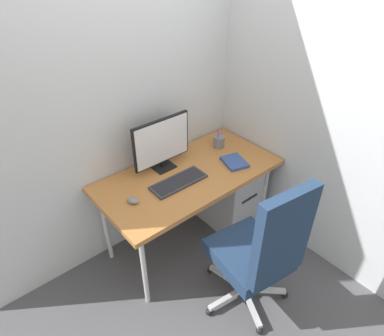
{
  "coord_description": "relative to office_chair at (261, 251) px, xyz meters",
  "views": [
    {
      "loc": [
        -1.34,
        -1.63,
        2.26
      ],
      "look_at": [
        -0.03,
        -0.07,
        0.83
      ],
      "focal_mm": 31.5,
      "sensor_mm": 36.0,
      "label": 1
    }
  ],
  "objects": [
    {
      "name": "ground_plane",
      "position": [
        0.06,
        0.79,
        -0.58
      ],
      "size": [
        8.0,
        8.0,
        0.0
      ],
      "primitive_type": "plane",
      "color": "#4C4C51"
    },
    {
      "name": "wall_back",
      "position": [
        0.06,
        1.18,
        0.82
      ],
      "size": [
        3.08,
        0.04,
        2.8
      ],
      "primitive_type": "cube",
      "color": "silver",
      "rests_on": "ground_plane"
    },
    {
      "name": "wall_side_right",
      "position": [
        0.81,
        0.56,
        0.82
      ],
      "size": [
        0.04,
        2.36,
        2.8
      ],
      "primitive_type": "cube",
      "color": "silver",
      "rests_on": "ground_plane"
    },
    {
      "name": "desk",
      "position": [
        0.06,
        0.79,
        0.1
      ],
      "size": [
        1.43,
        0.72,
        0.73
      ],
      "color": "#B27038",
      "rests_on": "ground_plane"
    },
    {
      "name": "office_chair",
      "position": [
        0.0,
        0.0,
        0.0
      ],
      "size": [
        0.64,
        0.64,
        1.16
      ],
      "color": "black",
      "rests_on": "ground_plane"
    },
    {
      "name": "filing_cabinet",
      "position": [
        0.49,
        0.75,
        -0.29
      ],
      "size": [
        0.37,
        0.47,
        0.6
      ],
      "color": "#B2B5BA",
      "rests_on": "ground_plane"
    },
    {
      "name": "monitor",
      "position": [
        -0.04,
        0.99,
        0.37
      ],
      "size": [
        0.49,
        0.13,
        0.42
      ],
      "color": "black",
      "rests_on": "desk"
    },
    {
      "name": "keyboard",
      "position": [
        -0.08,
        0.75,
        0.16
      ],
      "size": [
        0.44,
        0.17,
        0.02
      ],
      "color": "#333338",
      "rests_on": "desk"
    },
    {
      "name": "mouse",
      "position": [
        -0.45,
        0.78,
        0.17
      ],
      "size": [
        0.09,
        0.1,
        0.04
      ],
      "primitive_type": "ellipsoid",
      "rotation": [
        0.0,
        0.0,
        0.34
      ],
      "color": "slate",
      "rests_on": "desk"
    },
    {
      "name": "pen_holder",
      "position": [
        0.51,
        0.93,
        0.2
      ],
      "size": [
        0.1,
        0.1,
        0.18
      ],
      "color": "slate",
      "rests_on": "desk"
    },
    {
      "name": "notebook",
      "position": [
        0.43,
        0.66,
        0.16
      ],
      "size": [
        0.21,
        0.25,
        0.03
      ],
      "primitive_type": "cube",
      "rotation": [
        0.0,
        0.0,
        -0.29
      ],
      "color": "#334C8C",
      "rests_on": "desk"
    }
  ]
}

